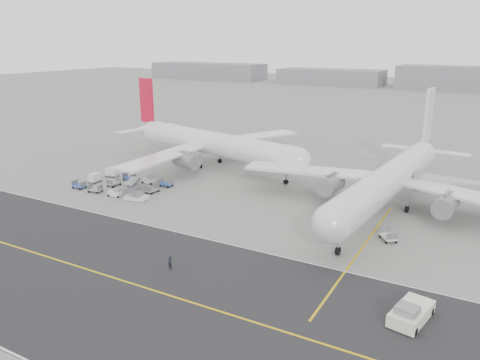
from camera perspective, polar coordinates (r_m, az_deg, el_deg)
The scene contains 10 objects.
ground at distance 77.40m, azimuth -8.61°, elevation -5.30°, with size 700.00×700.00×0.00m, color gray.
taxiway at distance 62.14m, azimuth -15.13°, elevation -11.44°, with size 220.00×59.00×0.03m.
horizon_buildings at distance 318.05m, azimuth 26.74°, elevation 9.69°, with size 520.00×28.00×28.00m, color gray, non-canonical shape.
airliner_a at distance 110.64m, azimuth -3.60°, elevation 4.54°, with size 55.16×53.94×19.33m.
airliner_b at distance 85.33m, azimuth 17.83°, elevation 0.10°, with size 55.09×55.91×19.29m.
pushback_tug at distance 54.54m, azimuth 20.10°, elevation -14.99°, with size 4.13×8.29×2.33m.
jet_bridge at distance 88.85m, azimuth 25.33°, elevation -1.04°, with size 15.84×4.30×5.93m.
gse_cluster at distance 98.03m, azimuth -14.12°, elevation -0.89°, with size 22.77×17.21×2.06m, color gray, non-canonical shape.
stray_dolly at distance 73.81m, azimuth 17.58°, elevation -7.04°, with size 1.75×2.85×1.75m, color silver, non-canonical shape.
ground_crew_a at distance 62.26m, azimuth -8.54°, elevation -9.99°, with size 0.69×0.45×1.89m, color black.
Camera 1 is at (44.59, -56.42, 28.60)m, focal length 35.00 mm.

